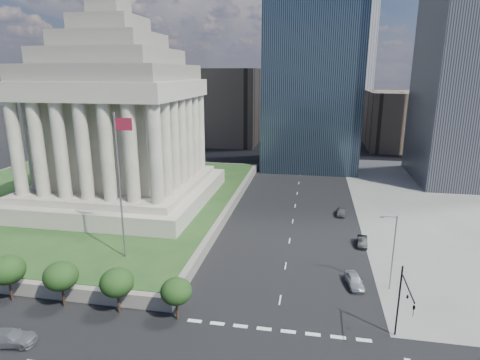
% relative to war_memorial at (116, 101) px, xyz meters
% --- Properties ---
extents(ground, '(500.00, 500.00, 0.00)m').
position_rel_war_memorial_xyz_m(ground, '(34.00, 52.00, -21.40)').
color(ground, black).
rests_on(ground, ground).
extents(plaza_terrace, '(66.00, 70.00, 1.80)m').
position_rel_war_memorial_xyz_m(plaza_terrace, '(-11.00, 2.00, -20.50)').
color(plaza_terrace, '#676359').
rests_on(plaza_terrace, ground).
extents(plaza_lawn, '(64.00, 68.00, 0.10)m').
position_rel_war_memorial_xyz_m(plaza_lawn, '(-11.00, 2.00, -19.55)').
color(plaza_lawn, '#1D3D19').
rests_on(plaza_lawn, plaza_terrace).
extents(war_memorial, '(34.00, 34.00, 39.00)m').
position_rel_war_memorial_xyz_m(war_memorial, '(0.00, 0.00, 0.00)').
color(war_memorial, gray).
rests_on(war_memorial, plaza_lawn).
extents(flagpole, '(2.52, 0.24, 20.00)m').
position_rel_war_memorial_xyz_m(flagpole, '(12.17, -24.00, -8.29)').
color(flagpole, slate).
rests_on(flagpole, plaza_lawn).
extents(midrise_glass, '(26.00, 26.00, 60.00)m').
position_rel_war_memorial_xyz_m(midrise_glass, '(36.00, 47.00, 8.60)').
color(midrise_glass, black).
rests_on(midrise_glass, ground).
extents(building_filler_ne, '(20.00, 30.00, 20.00)m').
position_rel_war_memorial_xyz_m(building_filler_ne, '(66.00, 82.00, -11.40)').
color(building_filler_ne, '#4F4336').
rests_on(building_filler_ne, ground).
extents(building_filler_nw, '(24.00, 30.00, 28.00)m').
position_rel_war_memorial_xyz_m(building_filler_nw, '(4.00, 82.00, -7.40)').
color(building_filler_nw, '#4F4336').
rests_on(building_filler_nw, ground).
extents(traffic_signal_ne, '(0.30, 5.74, 8.00)m').
position_rel_war_memorial_xyz_m(traffic_signal_ne, '(46.50, -34.30, -16.15)').
color(traffic_signal_ne, black).
rests_on(traffic_signal_ne, ground).
extents(street_lamp_north, '(2.13, 0.22, 10.00)m').
position_rel_war_memorial_xyz_m(street_lamp_north, '(47.33, -23.00, -15.74)').
color(street_lamp_north, slate).
rests_on(street_lamp_north, ground).
extents(suv_grey, '(5.74, 3.07, 1.58)m').
position_rel_war_memorial_xyz_m(suv_grey, '(7.66, -41.25, -20.61)').
color(suv_grey, slate).
rests_on(suv_grey, ground).
extents(parked_sedan_near, '(4.81, 2.56, 1.56)m').
position_rel_war_memorial_xyz_m(parked_sedan_near, '(43.15, -22.94, -20.62)').
color(parked_sedan_near, '#9A9EA2').
rests_on(parked_sedan_near, ground).
extents(parked_sedan_mid, '(1.75, 4.32, 1.39)m').
position_rel_war_memorial_xyz_m(parked_sedan_mid, '(45.50, -9.73, -20.70)').
color(parked_sedan_mid, black).
rests_on(parked_sedan_mid, ground).
extents(parked_sedan_far, '(2.09, 4.34, 1.43)m').
position_rel_war_memorial_xyz_m(parked_sedan_far, '(43.00, 4.02, -20.69)').
color(parked_sedan_far, '#4C4D52').
rests_on(parked_sedan_far, ground).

